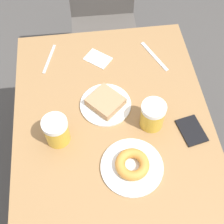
# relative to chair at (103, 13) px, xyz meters

# --- Properties ---
(ground_plane) EXTENTS (8.00, 8.00, 0.00)m
(ground_plane) POSITION_rel_chair_xyz_m (-0.05, -0.85, -0.53)
(ground_plane) COLOR #474442
(table) EXTENTS (0.80, 1.00, 0.71)m
(table) POSITION_rel_chair_xyz_m (-0.05, -0.85, 0.12)
(table) COLOR #997044
(table) RESTS_ON ground_plane
(chair) EXTENTS (0.41, 0.41, 0.88)m
(chair) POSITION_rel_chair_xyz_m (0.00, 0.00, 0.00)
(chair) COLOR #514C47
(chair) RESTS_ON ground_plane
(plate_with_cake) EXTENTS (0.21, 0.21, 0.04)m
(plate_with_cake) POSITION_rel_chair_xyz_m (-0.07, -0.80, 0.20)
(plate_with_cake) COLOR white
(plate_with_cake) RESTS_ON table
(plate_with_donut) EXTENTS (0.23, 0.23, 0.05)m
(plate_with_donut) POSITION_rel_chair_xyz_m (-0.01, -1.09, 0.20)
(plate_with_donut) COLOR white
(plate_with_donut) RESTS_ON table
(beer_mug_left) EXTENTS (0.10, 0.10, 0.12)m
(beer_mug_left) POSITION_rel_chair_xyz_m (0.10, -0.91, 0.24)
(beer_mug_left) COLOR gold
(beer_mug_left) RESTS_ON table
(beer_mug_center) EXTENTS (0.10, 0.10, 0.12)m
(beer_mug_center) POSITION_rel_chair_xyz_m (-0.27, -0.94, 0.24)
(beer_mug_center) COLOR gold
(beer_mug_center) RESTS_ON table
(napkin_folded) EXTENTS (0.14, 0.13, 0.00)m
(napkin_folded) POSITION_rel_chair_xyz_m (-0.08, -0.54, 0.18)
(napkin_folded) COLOR white
(napkin_folded) RESTS_ON table
(fork) EXTENTS (0.06, 0.17, 0.00)m
(fork) POSITION_rel_chair_xyz_m (-0.30, -0.51, 0.18)
(fork) COLOR silver
(fork) RESTS_ON table
(knife) EXTENTS (0.10, 0.19, 0.00)m
(knife) POSITION_rel_chair_xyz_m (0.18, -0.56, 0.18)
(knife) COLOR silver
(knife) RESTS_ON table
(passport_near_edge) EXTENTS (0.11, 0.14, 0.01)m
(passport_near_edge) POSITION_rel_chair_xyz_m (0.25, -0.97, 0.19)
(passport_near_edge) COLOR black
(passport_near_edge) RESTS_ON table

